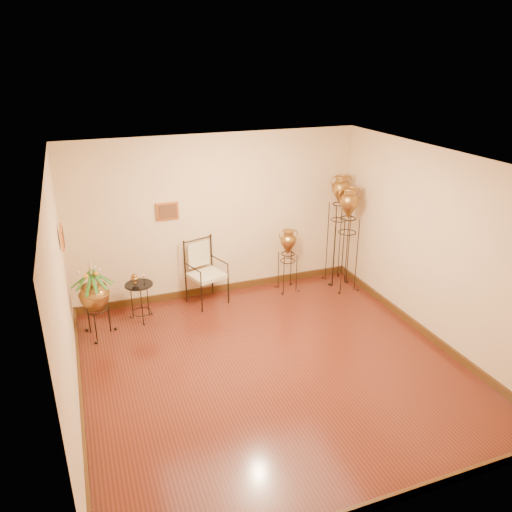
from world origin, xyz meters
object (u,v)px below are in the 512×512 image
object	(u,v)px
amphora_mid	(347,239)
amphora_tall	(338,229)
planter_urn	(94,293)
armchair	(207,273)
side_table	(140,301)

from	to	relation	value
amphora_mid	amphora_tall	bearing A→B (deg)	90.00
amphora_mid	planter_urn	bearing A→B (deg)	-177.96
planter_urn	amphora_mid	bearing A→B (deg)	2.04
amphora_mid	planter_urn	world-z (taller)	amphora_mid
armchair	side_table	world-z (taller)	armchair
armchair	planter_urn	bearing A→B (deg)	176.62
armchair	amphora_tall	bearing A→B (deg)	-17.70
planter_urn	armchair	bearing A→B (deg)	14.32
amphora_tall	armchair	bearing A→B (deg)	180.00
amphora_tall	amphora_mid	xyz separation A→B (m)	(0.00, -0.31, -0.08)
amphora_mid	side_table	world-z (taller)	amphora_mid
amphora_tall	armchair	size ratio (longest dim) A/B	1.85
planter_urn	side_table	distance (m)	0.82
side_table	amphora_mid	bearing A→B (deg)	-1.76
side_table	amphora_tall	bearing A→B (deg)	3.20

